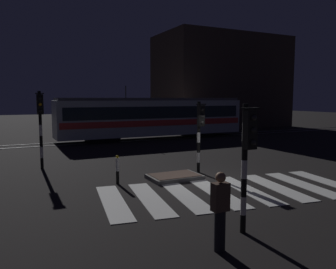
{
  "coord_description": "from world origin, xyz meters",
  "views": [
    {
      "loc": [
        -7.03,
        -10.95,
        3.24
      ],
      "look_at": [
        0.39,
        4.23,
        1.4
      ],
      "focal_mm": 35.97,
      "sensor_mm": 36.0,
      "label": 1
    }
  ],
  "objects_px": {
    "traffic_light_kerb_mid_left": "(247,149)",
    "traffic_light_corner_far_left": "(40,118)",
    "tram": "(153,117)",
    "pedestrian_waiting_at_kerb": "(220,211)",
    "traffic_light_median_centre": "(200,126)",
    "bollard_island_edge": "(117,170)"
  },
  "relations": [
    {
      "from": "tram",
      "to": "pedestrian_waiting_at_kerb",
      "type": "distance_m",
      "value": 19.93
    },
    {
      "from": "traffic_light_corner_far_left",
      "to": "traffic_light_kerb_mid_left",
      "type": "bearing_deg",
      "value": -70.19
    },
    {
      "from": "traffic_light_median_centre",
      "to": "traffic_light_kerb_mid_left",
      "type": "bearing_deg",
      "value": -111.89
    },
    {
      "from": "traffic_light_corner_far_left",
      "to": "traffic_light_median_centre",
      "type": "height_order",
      "value": "traffic_light_corner_far_left"
    },
    {
      "from": "tram",
      "to": "bollard_island_edge",
      "type": "height_order",
      "value": "tram"
    },
    {
      "from": "pedestrian_waiting_at_kerb",
      "to": "tram",
      "type": "bearing_deg",
      "value": 70.5
    },
    {
      "from": "traffic_light_corner_far_left",
      "to": "pedestrian_waiting_at_kerb",
      "type": "xyz_separation_m",
      "value": [
        2.51,
        -10.46,
        -1.47
      ]
    },
    {
      "from": "traffic_light_median_centre",
      "to": "tram",
      "type": "height_order",
      "value": "tram"
    },
    {
      "from": "traffic_light_kerb_mid_left",
      "to": "pedestrian_waiting_at_kerb",
      "type": "relative_size",
      "value": 1.82
    },
    {
      "from": "traffic_light_kerb_mid_left",
      "to": "traffic_light_corner_far_left",
      "type": "height_order",
      "value": "traffic_light_corner_far_left"
    },
    {
      "from": "traffic_light_median_centre",
      "to": "bollard_island_edge",
      "type": "bearing_deg",
      "value": -175.34
    },
    {
      "from": "traffic_light_kerb_mid_left",
      "to": "pedestrian_waiting_at_kerb",
      "type": "xyz_separation_m",
      "value": [
        -1.08,
        -0.48,
        -1.17
      ]
    },
    {
      "from": "bollard_island_edge",
      "to": "pedestrian_waiting_at_kerb",
      "type": "bearing_deg",
      "value": -87.83
    },
    {
      "from": "traffic_light_corner_far_left",
      "to": "tram",
      "type": "relative_size",
      "value": 0.23
    },
    {
      "from": "pedestrian_waiting_at_kerb",
      "to": "traffic_light_kerb_mid_left",
      "type": "bearing_deg",
      "value": 24.18
    },
    {
      "from": "traffic_light_kerb_mid_left",
      "to": "bollard_island_edge",
      "type": "height_order",
      "value": "traffic_light_kerb_mid_left"
    },
    {
      "from": "pedestrian_waiting_at_kerb",
      "to": "bollard_island_edge",
      "type": "bearing_deg",
      "value": 92.17
    },
    {
      "from": "pedestrian_waiting_at_kerb",
      "to": "bollard_island_edge",
      "type": "xyz_separation_m",
      "value": [
        -0.24,
        6.33,
        -0.32
      ]
    },
    {
      "from": "traffic_light_corner_far_left",
      "to": "tram",
      "type": "bearing_deg",
      "value": 42.22
    },
    {
      "from": "traffic_light_kerb_mid_left",
      "to": "pedestrian_waiting_at_kerb",
      "type": "height_order",
      "value": "traffic_light_kerb_mid_left"
    },
    {
      "from": "tram",
      "to": "bollard_island_edge",
      "type": "bearing_deg",
      "value": -118.98
    },
    {
      "from": "traffic_light_kerb_mid_left",
      "to": "traffic_light_median_centre",
      "type": "distance_m",
      "value": 6.64
    }
  ]
}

